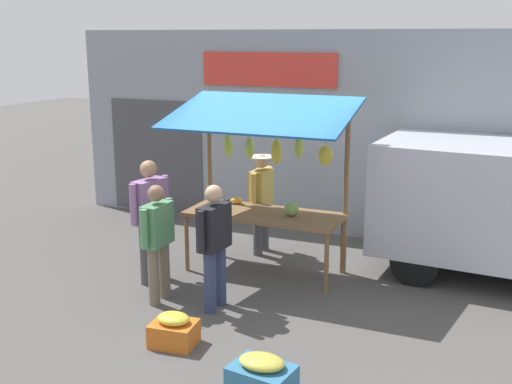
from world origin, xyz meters
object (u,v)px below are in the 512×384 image
shopper_with_ponytail (214,239)px  produce_crate_near (174,330)px  shopper_in_striped_shirt (150,212)px  shopper_with_shopping_bag (158,236)px  vendor_with_sunhat (261,196)px  market_stall (266,166)px  produce_crate_side (262,378)px

shopper_with_ponytail → produce_crate_near: shopper_with_ponytail is taller
shopper_in_striped_shirt → produce_crate_near: 2.10m
shopper_with_shopping_bag → shopper_in_striped_shirt: 0.72m
shopper_in_striped_shirt → vendor_with_sunhat: bearing=-18.5°
market_stall → vendor_with_sunhat: size_ratio=1.60×
vendor_with_sunhat → produce_crate_near: size_ratio=3.00×
market_stall → produce_crate_near: market_stall is taller
shopper_with_shopping_bag → shopper_with_ponytail: (-0.76, -0.07, 0.04)m
shopper_with_ponytail → shopper_in_striped_shirt: bearing=73.3°
shopper_with_shopping_bag → produce_crate_near: shopper_with_shopping_bag is taller
produce_crate_side → shopper_with_shopping_bag: bearing=-36.7°
produce_crate_near → produce_crate_side: (-1.28, 0.57, 0.02)m
market_stall → vendor_with_sunhat: market_stall is taller
shopper_in_striped_shirt → shopper_with_shopping_bag: bearing=-130.2°
shopper_in_striped_shirt → market_stall: bearing=-43.2°
market_stall → shopper_in_striped_shirt: market_stall is taller
shopper_with_ponytail → shopper_in_striped_shirt: size_ratio=0.93×
vendor_with_sunhat → produce_crate_near: 3.27m
vendor_with_sunhat → shopper_with_ponytail: (-0.28, 2.15, -0.01)m
market_stall → shopper_with_ponytail: (0.09, 1.43, -0.64)m
shopper_with_shopping_bag → vendor_with_sunhat: bearing=-11.5°
market_stall → shopper_in_striped_shirt: 1.70m
produce_crate_near → shopper_in_striped_shirt: bearing=-51.1°
shopper_with_shopping_bag → produce_crate_side: size_ratio=2.40×
produce_crate_side → produce_crate_near: bearing=-23.9°
market_stall → shopper_with_shopping_bag: market_stall is taller
vendor_with_sunhat → produce_crate_side: (-1.56, 3.74, -0.72)m
shopper_with_shopping_bag → shopper_with_ponytail: shopper_with_ponytail is taller
vendor_with_sunhat → shopper_with_ponytail: size_ratio=0.99×
shopper_with_shopping_bag → shopper_with_ponytail: bearing=-84.0°
market_stall → produce_crate_near: size_ratio=4.80×
vendor_with_sunhat → shopper_with_ponytail: bearing=8.5°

